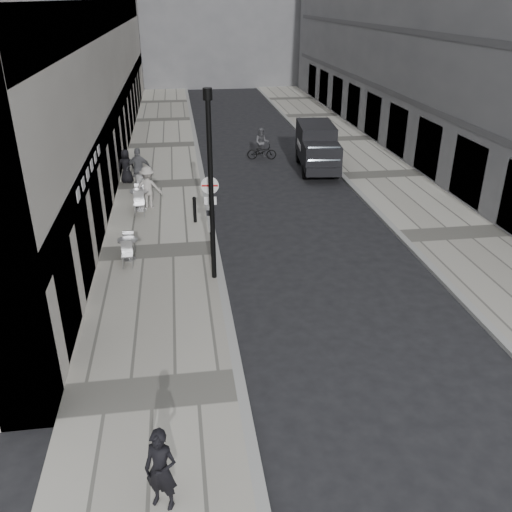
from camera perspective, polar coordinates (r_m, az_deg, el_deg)
The scene contains 16 objects.
ground at distance 10.97m, azimuth 0.15°, elevation -22.59°, with size 120.00×120.00×0.00m, color black.
sidewalk at distance 26.53m, azimuth -9.92°, elevation 7.38°, with size 4.00×60.00×0.12m, color #ABA89B.
far_sidewalk at distance 28.36m, azimuth 13.09°, elevation 8.29°, with size 4.00×60.00×0.12m, color #ABA89B.
walking_man at distance 10.01m, azimuth -9.97°, elevation -21.29°, with size 0.59×0.39×1.63m, color black.
sign_post at distance 17.05m, azimuth -4.79°, elevation 4.91°, with size 0.55×0.13×3.21m.
lamppost at distance 16.08m, azimuth -4.79°, elevation 8.07°, with size 0.26×0.26×5.83m.
bollard_near at distance 21.49m, azimuth -6.47°, elevation 4.80°, with size 0.13×0.13×0.98m, color black.
bollard_far at distance 18.53m, azimuth -4.65°, elevation 1.19°, with size 0.11×0.11×0.86m, color black.
panel_van at distance 28.71m, azimuth 6.44°, elevation 11.50°, with size 2.26×4.94×2.25m.
cyclist at distance 30.55m, azimuth 0.61°, elevation 11.38°, with size 1.68×0.80×1.74m.
pedestrian_a at distance 25.56m, azimuth -12.20°, elevation 8.93°, with size 1.15×0.48×1.96m, color #5B5C60.
pedestrian_b at distance 23.25m, azimuth -11.28°, elevation 7.11°, with size 1.14×0.65×1.76m, color #A8A19B.
pedestrian_c at distance 26.79m, azimuth -13.51°, elevation 9.17°, with size 0.78×0.51×1.61m, color black.
cafe_table_near at distance 18.73m, azimuth -13.30°, elevation 0.86°, with size 0.67×1.52×0.87m.
cafe_table_mid at distance 23.10m, azimuth -12.13°, elevation 5.93°, with size 0.79×1.77×1.01m.
cafe_table_far at distance 25.26m, azimuth -11.88°, elevation 7.63°, with size 0.77×1.74×0.99m.
Camera 1 is at (-1.07, -7.24, 8.18)m, focal length 38.00 mm.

